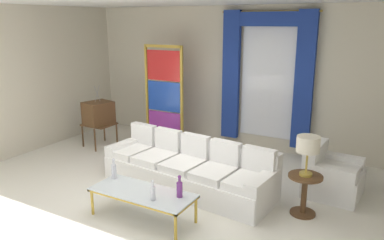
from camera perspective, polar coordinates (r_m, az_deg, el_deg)
name	(u,v)px	position (r m, az deg, el deg)	size (l,w,h in m)	color
ground_plane	(161,196)	(6.13, -4.76, -11.35)	(16.00, 16.00, 0.00)	silver
wall_rear	(239,77)	(8.30, 7.04, 6.38)	(8.00, 0.12, 3.00)	beige
wall_left	(29,80)	(8.60, -23.32, 5.58)	(0.12, 7.00, 3.00)	beige
curtained_window	(267,69)	(7.88, 11.15, 7.54)	(2.00, 0.17, 2.70)	white
couch_white_long	(190,169)	(6.32, -0.35, -7.43)	(2.99, 1.20, 0.86)	white
coffee_table	(143,194)	(5.37, -7.45, -10.94)	(1.48, 0.60, 0.41)	silver
bottle_blue_decanter	(114,170)	(5.79, -11.66, -7.44)	(0.08, 0.08, 0.32)	silver
bottle_crystal_tall	(153,192)	(5.06, -5.90, -10.73)	(0.07, 0.07, 0.28)	silver
bottle_amber_squat	(180,188)	(5.11, -1.89, -10.24)	(0.08, 0.08, 0.31)	#753384
vintage_tv	(98,114)	(8.46, -13.90, 0.89)	(0.63, 0.69, 1.35)	brown
armchair_white	(330,177)	(6.45, 20.00, -8.07)	(0.87, 0.86, 0.80)	white
stained_glass_divider	(164,98)	(8.24, -4.23, 3.26)	(0.95, 0.05, 2.20)	gold
peacock_figurine	(169,144)	(7.87, -3.49, -3.60)	(0.44, 0.60, 0.50)	beige
round_side_table	(304,191)	(5.67, 16.53, -10.22)	(0.48, 0.48, 0.59)	brown
table_lamp_brass	(308,146)	(5.43, 17.05, -3.76)	(0.32, 0.32, 0.57)	#B29338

